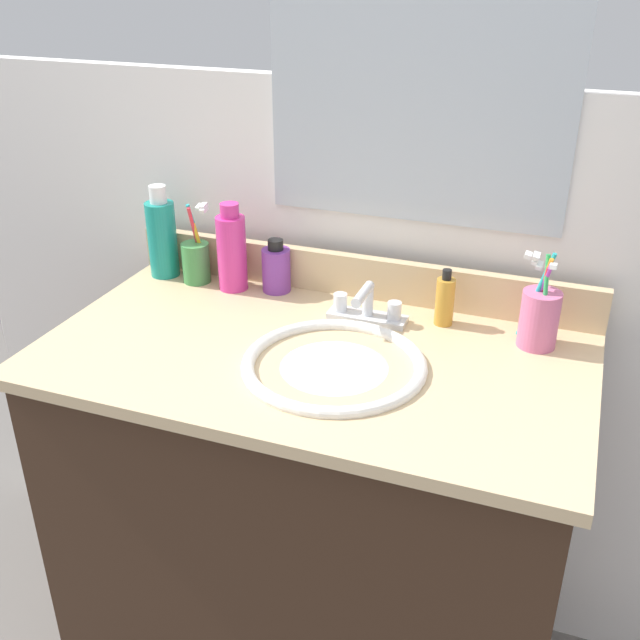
{
  "coord_description": "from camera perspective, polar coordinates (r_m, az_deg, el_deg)",
  "views": [
    {
      "loc": [
        0.44,
        -1.12,
        1.53
      ],
      "look_at": [
        0.02,
        0.0,
        0.93
      ],
      "focal_mm": 41.77,
      "sensor_mm": 36.0,
      "label": 1
    }
  ],
  "objects": [
    {
      "name": "mirror_panel",
      "position": [
        1.49,
        7.55,
        17.91
      ],
      "size": [
        0.6,
        0.01,
        0.56
      ],
      "primitive_type": "cube",
      "color": "#B2BCC6"
    },
    {
      "name": "vanity_cabinet",
      "position": [
        1.64,
        -0.59,
        -16.06
      ],
      "size": [
        0.98,
        0.52,
        0.83
      ],
      "primitive_type": "cube",
      "color": "#382316",
      "rests_on": "ground_plane"
    },
    {
      "name": "faucet",
      "position": [
        1.48,
        3.6,
        0.88
      ],
      "size": [
        0.16,
        0.1,
        0.08
      ],
      "color": "silver",
      "rests_on": "countertop"
    },
    {
      "name": "bottle_cream_purple",
      "position": [
        1.61,
        -3.37,
        3.96
      ],
      "size": [
        0.06,
        0.06,
        0.12
      ],
      "color": "#7A3899",
      "rests_on": "countertop"
    },
    {
      "name": "backsplash",
      "position": [
        1.59,
        2.83,
        3.42
      ],
      "size": [
        1.02,
        0.02,
        0.09
      ],
      "primitive_type": "cube",
      "color": "#D1B284",
      "rests_on": "countertop"
    },
    {
      "name": "bottle_oil_amber",
      "position": [
        1.48,
        9.54,
        1.48
      ],
      "size": [
        0.04,
        0.04,
        0.12
      ],
      "color": "gold",
      "rests_on": "countertop"
    },
    {
      "name": "back_wall",
      "position": [
        1.76,
        3.27,
        -3.46
      ],
      "size": [
        2.12,
        0.04,
        1.3
      ],
      "primitive_type": "cube",
      "color": "white",
      "rests_on": "ground_plane"
    },
    {
      "name": "countertop",
      "position": [
        1.38,
        -0.67,
        -2.92
      ],
      "size": [
        1.02,
        0.56,
        0.02
      ],
      "primitive_type": "cube",
      "color": "#D1B284",
      "rests_on": "vanity_cabinet"
    },
    {
      "name": "sink_basin",
      "position": [
        1.35,
        1.08,
        -4.71
      ],
      "size": [
        0.33,
        0.33,
        0.11
      ],
      "color": "white",
      "rests_on": "countertop"
    },
    {
      "name": "bottle_soap_pink",
      "position": [
        1.61,
        -6.78,
        5.31
      ],
      "size": [
        0.06,
        0.06,
        0.19
      ],
      "color": "#D8338C",
      "rests_on": "countertop"
    },
    {
      "name": "cup_pink",
      "position": [
        1.43,
        16.44,
        0.26
      ],
      "size": [
        0.08,
        0.08,
        0.19
      ],
      "color": "#D16693",
      "rests_on": "countertop"
    },
    {
      "name": "bottle_mouthwash_teal",
      "position": [
        1.71,
        -12.01,
        6.28
      ],
      "size": [
        0.07,
        0.07,
        0.21
      ],
      "color": "teal",
      "rests_on": "countertop"
    },
    {
      "name": "cup_green",
      "position": [
        1.67,
        -9.46,
        4.57
      ],
      "size": [
        0.06,
        0.08,
        0.18
      ],
      "color": "#3F8C47",
      "rests_on": "countertop"
    }
  ]
}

